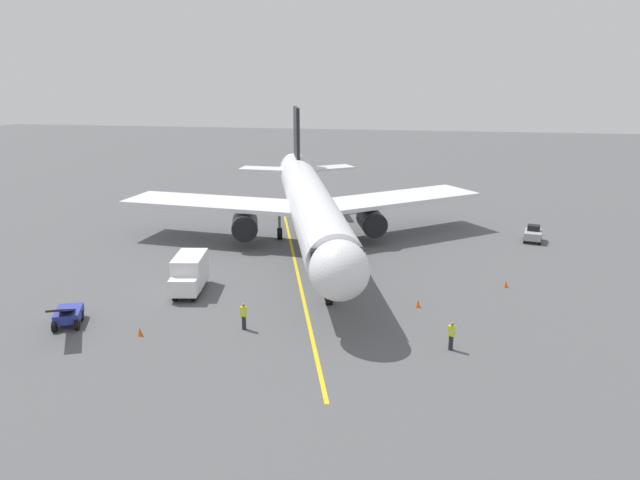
{
  "coord_description": "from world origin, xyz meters",
  "views": [
    {
      "loc": [
        -10.59,
        50.43,
        15.29
      ],
      "look_at": [
        -3.55,
        8.69,
        3.0
      ],
      "focal_mm": 32.69,
      "sensor_mm": 36.0,
      "label": 1
    }
  ],
  "objects_px": {
    "tug_near_nose": "(533,234)",
    "safety_cone_nose_right": "(140,331)",
    "belt_loader_rear_apron": "(68,315)",
    "airplane": "(310,203)",
    "safety_cone_wing_port": "(506,284)",
    "ground_crew_marshaller": "(451,335)",
    "ground_crew_wing_walker": "(244,316)",
    "box_truck_portside": "(189,273)",
    "safety_cone_nose_left": "(418,303)",
    "baggage_cart_starboard_side": "(299,207)"
  },
  "relations": [
    {
      "from": "tug_near_nose",
      "to": "safety_cone_nose_right",
      "type": "height_order",
      "value": "tug_near_nose"
    },
    {
      "from": "belt_loader_rear_apron",
      "to": "airplane",
      "type": "bearing_deg",
      "value": -121.46
    },
    {
      "from": "belt_loader_rear_apron",
      "to": "safety_cone_wing_port",
      "type": "height_order",
      "value": "belt_loader_rear_apron"
    },
    {
      "from": "ground_crew_marshaller",
      "to": "ground_crew_wing_walker",
      "type": "distance_m",
      "value": 12.44
    },
    {
      "from": "box_truck_portside",
      "to": "belt_loader_rear_apron",
      "type": "distance_m",
      "value": 8.64
    },
    {
      "from": "airplane",
      "to": "safety_cone_wing_port",
      "type": "bearing_deg",
      "value": 154.2
    },
    {
      "from": "ground_crew_wing_walker",
      "to": "safety_cone_nose_right",
      "type": "relative_size",
      "value": 3.11
    },
    {
      "from": "safety_cone_wing_port",
      "to": "safety_cone_nose_right",
      "type": "bearing_deg",
      "value": 28.05
    },
    {
      "from": "box_truck_portside",
      "to": "safety_cone_wing_port",
      "type": "height_order",
      "value": "box_truck_portside"
    },
    {
      "from": "airplane",
      "to": "ground_crew_wing_walker",
      "type": "bearing_deg",
      "value": 87.55
    },
    {
      "from": "tug_near_nose",
      "to": "airplane",
      "type": "bearing_deg",
      "value": 14.1
    },
    {
      "from": "ground_crew_marshaller",
      "to": "box_truck_portside",
      "type": "xyz_separation_m",
      "value": [
        18.12,
        -6.23,
        0.5
      ]
    },
    {
      "from": "ground_crew_marshaller",
      "to": "belt_loader_rear_apron",
      "type": "relative_size",
      "value": 0.36
    },
    {
      "from": "belt_loader_rear_apron",
      "to": "safety_cone_nose_left",
      "type": "xyz_separation_m",
      "value": [
        -21.56,
        -6.56,
        -0.44
      ]
    },
    {
      "from": "box_truck_portside",
      "to": "belt_loader_rear_apron",
      "type": "relative_size",
      "value": 1.03
    },
    {
      "from": "safety_cone_nose_right",
      "to": "safety_cone_wing_port",
      "type": "bearing_deg",
      "value": -151.95
    },
    {
      "from": "ground_crew_wing_walker",
      "to": "tug_near_nose",
      "type": "relative_size",
      "value": 0.67
    },
    {
      "from": "ground_crew_wing_walker",
      "to": "belt_loader_rear_apron",
      "type": "xyz_separation_m",
      "value": [
        11.02,
        1.25,
        -0.17
      ]
    },
    {
      "from": "box_truck_portside",
      "to": "safety_cone_nose_left",
      "type": "relative_size",
      "value": 8.83
    },
    {
      "from": "ground_crew_wing_walker",
      "to": "safety_cone_nose_left",
      "type": "distance_m",
      "value": 11.82
    },
    {
      "from": "tug_near_nose",
      "to": "safety_cone_wing_port",
      "type": "relative_size",
      "value": 4.65
    },
    {
      "from": "airplane",
      "to": "box_truck_portside",
      "type": "distance_m",
      "value": 14.31
    },
    {
      "from": "belt_loader_rear_apron",
      "to": "safety_cone_nose_right",
      "type": "xyz_separation_m",
      "value": [
        -5.11,
        0.67,
        -0.44
      ]
    },
    {
      "from": "tug_near_nose",
      "to": "belt_loader_rear_apron",
      "type": "xyz_separation_m",
      "value": [
        32.02,
        24.35,
        0.01
      ]
    },
    {
      "from": "safety_cone_nose_left",
      "to": "safety_cone_nose_right",
      "type": "bearing_deg",
      "value": 23.74
    },
    {
      "from": "ground_crew_marshaller",
      "to": "safety_cone_wing_port",
      "type": "height_order",
      "value": "ground_crew_marshaller"
    },
    {
      "from": "ground_crew_wing_walker",
      "to": "box_truck_portside",
      "type": "distance_m",
      "value": 7.95
    },
    {
      "from": "safety_cone_nose_right",
      "to": "ground_crew_marshaller",
      "type": "bearing_deg",
      "value": -176.18
    },
    {
      "from": "belt_loader_rear_apron",
      "to": "safety_cone_nose_right",
      "type": "distance_m",
      "value": 5.18
    },
    {
      "from": "ground_crew_wing_walker",
      "to": "belt_loader_rear_apron",
      "type": "relative_size",
      "value": 0.36
    },
    {
      "from": "box_truck_portside",
      "to": "ground_crew_marshaller",
      "type": "bearing_deg",
      "value": 161.04
    },
    {
      "from": "airplane",
      "to": "belt_loader_rear_apron",
      "type": "relative_size",
      "value": 8.44
    },
    {
      "from": "baggage_cart_starboard_side",
      "to": "safety_cone_nose_right",
      "type": "xyz_separation_m",
      "value": [
        3.09,
        32.81,
        -0.38
      ]
    },
    {
      "from": "ground_crew_marshaller",
      "to": "baggage_cart_starboard_side",
      "type": "relative_size",
      "value": 0.6
    },
    {
      "from": "airplane",
      "to": "safety_cone_wing_port",
      "type": "xyz_separation_m",
      "value": [
        -16.12,
        7.79,
        -3.73
      ]
    },
    {
      "from": "safety_cone_wing_port",
      "to": "ground_crew_wing_walker",
      "type": "bearing_deg",
      "value": 31.18
    },
    {
      "from": "box_truck_portside",
      "to": "safety_cone_wing_port",
      "type": "bearing_deg",
      "value": -168.25
    },
    {
      "from": "ground_crew_wing_walker",
      "to": "belt_loader_rear_apron",
      "type": "bearing_deg",
      "value": 6.47
    },
    {
      "from": "ground_crew_wing_walker",
      "to": "tug_near_nose",
      "type": "height_order",
      "value": "ground_crew_wing_walker"
    },
    {
      "from": "belt_loader_rear_apron",
      "to": "safety_cone_nose_left",
      "type": "relative_size",
      "value": 8.53
    },
    {
      "from": "ground_crew_wing_walker",
      "to": "box_truck_portside",
      "type": "height_order",
      "value": "box_truck_portside"
    },
    {
      "from": "ground_crew_wing_walker",
      "to": "safety_cone_wing_port",
      "type": "xyz_separation_m",
      "value": [
        -16.89,
        -10.22,
        -0.61
      ]
    },
    {
      "from": "ground_crew_wing_walker",
      "to": "safety_cone_wing_port",
      "type": "relative_size",
      "value": 3.11
    },
    {
      "from": "ground_crew_wing_walker",
      "to": "baggage_cart_starboard_side",
      "type": "relative_size",
      "value": 0.6
    },
    {
      "from": "ground_crew_wing_walker",
      "to": "safety_cone_wing_port",
      "type": "height_order",
      "value": "ground_crew_wing_walker"
    },
    {
      "from": "ground_crew_marshaller",
      "to": "baggage_cart_starboard_side",
      "type": "distance_m",
      "value": 35.07
    },
    {
      "from": "airplane",
      "to": "ground_crew_marshaller",
      "type": "relative_size",
      "value": 23.17
    },
    {
      "from": "airplane",
      "to": "belt_loader_rear_apron",
      "type": "bearing_deg",
      "value": 58.54
    },
    {
      "from": "safety_cone_nose_left",
      "to": "safety_cone_nose_right",
      "type": "xyz_separation_m",
      "value": [
        16.45,
        7.23,
        0.0
      ]
    },
    {
      "from": "safety_cone_nose_left",
      "to": "safety_cone_wing_port",
      "type": "height_order",
      "value": "same"
    }
  ]
}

